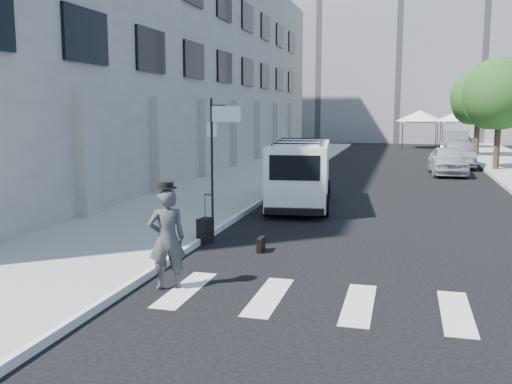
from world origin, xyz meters
The scene contains 16 objects.
ground centered at (0.00, 0.00, 0.00)m, with size 120.00×120.00×0.00m, color black.
sidewalk_left centered at (-4.25, 16.00, 0.07)m, with size 4.50×48.00×0.15m, color gray.
building_left centered at (-11.50, 18.00, 6.00)m, with size 10.00×44.00×12.00m, color gray.
building_far centered at (2.00, 50.00, 12.50)m, with size 22.00×12.00×25.00m, color slate.
sign_pole centered at (-2.36, 3.20, 2.65)m, with size 1.03×0.07×3.50m.
tree_near centered at (7.50, 20.15, 3.97)m, with size 3.80×3.83×6.03m.
tree_far centered at (7.50, 29.15, 3.97)m, with size 3.80×3.83×6.03m.
tent_left centered at (4.00, 38.00, 2.71)m, with size 4.00×4.00×3.20m.
tent_right centered at (7.20, 38.50, 2.71)m, with size 4.00×4.00×3.20m.
businessman centered at (-1.35, -3.00, 0.95)m, with size 0.69×0.46×1.90m, color #3C3C3F.
briefcase centered at (-0.34, 0.14, 0.17)m, with size 0.12×0.44×0.34m, color black.
suitcase centered at (-1.90, 0.61, 0.32)m, with size 0.34×0.48×1.22m.
cargo_van centered at (-0.60, 6.71, 1.14)m, with size 2.54×5.94×2.19m.
parked_car_a centered at (5.00, 17.83, 0.73)m, with size 1.73×4.30×1.47m, color #AFB1B8.
parked_car_b centered at (5.90, 21.66, 0.71)m, with size 1.51×4.32×1.42m, color #55565C.
parked_car_c centered at (6.57, 31.97, 0.85)m, with size 2.38×5.85×1.70m, color #95989C.
Camera 1 is at (2.88, -12.60, 3.36)m, focal length 40.00 mm.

